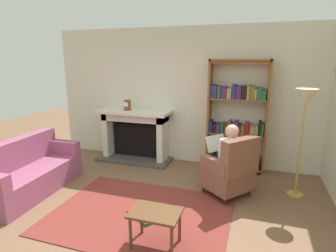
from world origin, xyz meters
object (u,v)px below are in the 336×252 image
object	(u,v)px
mantel_clock	(127,105)
armchair_reading	(231,170)
fireplace	(136,133)
sofa_floral	(28,173)
side_table	(155,217)
floor_lamp	(305,106)
bookshelf	(237,119)
seated_reader	(226,156)

from	to	relation	value
mantel_clock	armchair_reading	distance (m)	2.53
fireplace	sofa_floral	xyz separation A→B (m)	(-0.98, -1.94, -0.25)
fireplace	armchair_reading	xyz separation A→B (m)	(2.08, -1.09, -0.14)
armchair_reading	side_table	distance (m)	1.61
armchair_reading	floor_lamp	distance (m)	1.43
floor_lamp	bookshelf	bearing A→B (deg)	142.19
armchair_reading	seated_reader	size ratio (longest dim) A/B	0.85
side_table	floor_lamp	bearing A→B (deg)	47.46
mantel_clock	armchair_reading	world-z (taller)	mantel_clock
mantel_clock	armchair_reading	bearing A→B (deg)	-24.05
side_table	floor_lamp	world-z (taller)	floor_lamp
mantel_clock	floor_lamp	world-z (taller)	floor_lamp
fireplace	mantel_clock	size ratio (longest dim) A/B	7.29
seated_reader	floor_lamp	world-z (taller)	floor_lamp
fireplace	floor_lamp	distance (m)	3.26
fireplace	seated_reader	bearing A→B (deg)	-26.99
armchair_reading	side_table	world-z (taller)	armchair_reading
bookshelf	side_table	world-z (taller)	bookshelf
bookshelf	floor_lamp	world-z (taller)	bookshelf
sofa_floral	mantel_clock	bearing A→B (deg)	-27.45
seated_reader	sofa_floral	xyz separation A→B (m)	(-2.97, -0.93, -0.30)
fireplace	sofa_floral	world-z (taller)	fireplace
sofa_floral	armchair_reading	bearing A→B (deg)	-76.81
armchair_reading	seated_reader	world-z (taller)	seated_reader
bookshelf	floor_lamp	size ratio (longest dim) A/B	1.25
seated_reader	fireplace	bearing A→B (deg)	-77.79
bookshelf	fireplace	bearing A→B (deg)	-179.07
seated_reader	sofa_floral	world-z (taller)	seated_reader
fireplace	bookshelf	xyz separation A→B (m)	(2.05, 0.03, 0.43)
seated_reader	side_table	bearing A→B (deg)	18.36
armchair_reading	floor_lamp	xyz separation A→B (m)	(0.98, 0.34, 0.99)
seated_reader	side_table	distance (m)	1.66
mantel_clock	sofa_floral	bearing A→B (deg)	-115.00
bookshelf	floor_lamp	xyz separation A→B (m)	(1.00, -0.78, 0.41)
bookshelf	sofa_floral	world-z (taller)	bookshelf
seated_reader	sofa_floral	size ratio (longest dim) A/B	0.66
seated_reader	side_table	xyz separation A→B (m)	(-0.58, -1.53, -0.26)
bookshelf	mantel_clock	bearing A→B (deg)	-176.43
fireplace	sofa_floral	size ratio (longest dim) A/B	0.89
fireplace	side_table	bearing A→B (deg)	-61.10
fireplace	sofa_floral	bearing A→B (deg)	-116.86
fireplace	seated_reader	distance (m)	2.23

